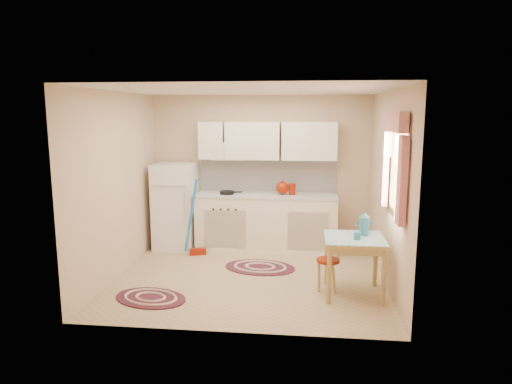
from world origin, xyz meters
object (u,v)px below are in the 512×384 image
at_px(table, 354,266).
at_px(stool, 328,275).
at_px(base_cabinets, 266,223).
at_px(fridge, 175,206).

height_order(table, stool, table).
distance_m(base_cabinets, table, 2.15).
height_order(base_cabinets, table, base_cabinets).
bearing_deg(stool, table, -13.60).
bearing_deg(base_cabinets, stool, -61.43).
xyz_separation_m(table, stool, (-0.30, 0.07, -0.15)).
bearing_deg(fridge, stool, -34.17).
xyz_separation_m(fridge, table, (2.72, -1.71, -0.34)).
xyz_separation_m(fridge, base_cabinets, (1.50, 0.05, -0.26)).
xyz_separation_m(base_cabinets, table, (1.22, -1.76, -0.08)).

